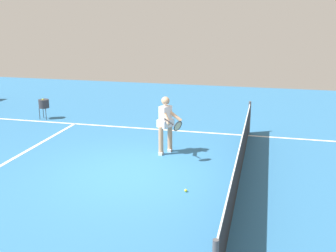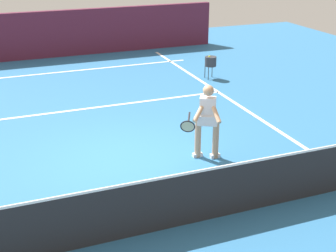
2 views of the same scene
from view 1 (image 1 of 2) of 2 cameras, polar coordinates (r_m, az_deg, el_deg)
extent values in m
plane|color=teal|center=(9.81, -5.34, -6.59)|extent=(24.84, 24.84, 0.00)
cube|color=white|center=(11.27, -21.38, -4.65)|extent=(7.63, 0.10, 0.01)
cube|color=white|center=(13.28, -0.01, -0.56)|extent=(0.10, 17.11, 0.01)
cylinder|color=#4C4C51|center=(13.09, 11.18, 1.18)|extent=(0.08, 0.08, 1.01)
cube|color=#232326|center=(9.18, 9.83, -5.37)|extent=(8.15, 0.02, 0.89)
cube|color=white|center=(9.03, 9.97, -2.60)|extent=(8.15, 0.02, 0.04)
cylinder|color=tan|center=(11.17, 0.26, -1.62)|extent=(0.13, 0.13, 0.78)
cylinder|color=tan|center=(10.91, -0.99, -2.04)|extent=(0.13, 0.13, 0.78)
cube|color=white|center=(11.28, 0.26, -3.32)|extent=(0.20, 0.10, 0.08)
cube|color=white|center=(11.02, -0.98, -3.77)|extent=(0.20, 0.10, 0.08)
cube|color=white|center=(10.86, -0.36, 1.44)|extent=(0.38, 0.33, 0.52)
cube|color=white|center=(10.91, -0.36, 0.42)|extent=(0.48, 0.43, 0.20)
sphere|color=tan|center=(10.77, -0.36, 3.51)|extent=(0.22, 0.22, 0.22)
cylinder|color=tan|center=(10.87, 0.76, 1.56)|extent=(0.11, 0.48, 0.37)
cylinder|color=tan|center=(10.65, -0.30, 1.27)|extent=(0.44, 0.36, 0.37)
cylinder|color=black|center=(10.35, 0.11, 0.62)|extent=(0.17, 0.28, 0.14)
torus|color=black|center=(10.18, 1.37, 0.00)|extent=(0.31, 0.24, 0.28)
cylinder|color=beige|center=(10.18, 1.37, 0.00)|extent=(0.25, 0.19, 0.23)
sphere|color=#D1E533|center=(8.83, 2.48, -8.91)|extent=(0.07, 0.07, 0.07)
cylinder|color=#333338|center=(15.23, -16.82, 2.98)|extent=(0.36, 0.36, 0.30)
cylinder|color=#333338|center=(15.13, -16.54, 1.57)|extent=(0.02, 0.02, 0.40)
cylinder|color=#333338|center=(15.47, -16.89, 1.84)|extent=(0.02, 0.02, 0.40)
cylinder|color=#333338|center=(15.26, -17.36, 1.62)|extent=(0.02, 0.02, 0.40)
sphere|color=#D1E533|center=(15.15, -16.96, 3.53)|extent=(0.07, 0.07, 0.07)
camera|label=2|loc=(8.27, 55.78, 13.20)|focal=50.49mm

